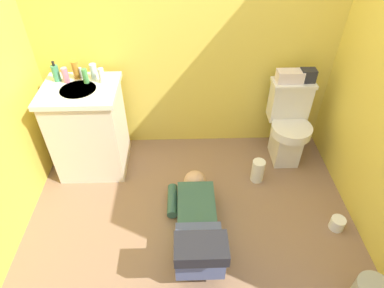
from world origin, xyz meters
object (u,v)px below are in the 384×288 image
object	(u,v)px
bottle_white	(102,76)
paper_towel_roll	(258,171)
toilet	(288,124)
soap_dispenser	(56,73)
bottle_green	(85,76)
toilet_paper_roll	(337,223)
vanity_cabinet	(89,129)
bottle_pink	(65,75)
faucet	(81,73)
tissue_box	(290,76)
person_plumber	(197,226)
bottle_clear	(94,71)
bottle_amber	(76,70)
toiletry_bag	(308,75)

from	to	relation	value
bottle_white	paper_towel_roll	distance (m)	1.52
bottle_white	paper_towel_roll	bearing A→B (deg)	-14.10
toilet	bottle_white	world-z (taller)	bottle_white
toilet	soap_dispenser	size ratio (longest dim) A/B	4.52
bottle_green	toilet_paper_roll	size ratio (longest dim) A/B	1.08
vanity_cabinet	paper_towel_roll	distance (m)	1.50
bottle_white	bottle_pink	bearing A→B (deg)	177.08
vanity_cabinet	faucet	size ratio (longest dim) A/B	8.20
faucet	bottle_white	size ratio (longest dim) A/B	0.83
tissue_box	person_plumber	bearing A→B (deg)	-128.49
toilet	faucet	xyz separation A→B (m)	(-1.75, 0.06, 0.50)
tissue_box	bottle_clear	xyz separation A→B (m)	(-1.61, -0.02, 0.08)
bottle_green	paper_towel_roll	distance (m)	1.63
faucet	bottle_green	xyz separation A→B (m)	(0.05, -0.06, 0.01)
toilet	bottle_amber	world-z (taller)	bottle_amber
person_plumber	faucet	bearing A→B (deg)	131.95
bottle_pink	toiletry_bag	bearing A→B (deg)	2.19
bottle_white	bottle_clear	bearing A→B (deg)	135.94
bottle_amber	paper_towel_roll	xyz separation A→B (m)	(1.49, -0.40, -0.79)
toilet_paper_roll	person_plumber	bearing A→B (deg)	-175.54
bottle_pink	toilet_paper_roll	bearing A→B (deg)	-22.51
paper_towel_roll	toilet_paper_roll	size ratio (longest dim) A/B	1.95
paper_towel_roll	bottle_clear	bearing A→B (deg)	163.73
toilet	vanity_cabinet	xyz separation A→B (m)	(-1.75, -0.08, 0.05)
bottle_amber	bottle_white	xyz separation A→B (m)	(0.22, -0.08, -0.01)
toilet	vanity_cabinet	world-z (taller)	vanity_cabinet
bottle_green	paper_towel_roll	size ratio (longest dim) A/B	0.56
toiletry_bag	bottle_pink	distance (m)	1.97
toilet	bottle_pink	xyz separation A→B (m)	(-1.86, 0.02, 0.51)
bottle_pink	faucet	bearing A→B (deg)	22.54
person_plumber	soap_dispenser	world-z (taller)	soap_dispenser
toiletry_bag	toilet_paper_roll	distance (m)	1.21
bottle_white	toilet_paper_roll	distance (m)	2.15
person_plumber	bottle_white	world-z (taller)	bottle_white
vanity_cabinet	bottle_pink	distance (m)	0.48
soap_dispenser	bottle_amber	xyz separation A→B (m)	(0.15, 0.04, 0.01)
toiletry_bag	faucet	bearing A→B (deg)	-179.09
bottle_green	toilet_paper_roll	bearing A→B (deg)	-23.80
vanity_cabinet	tissue_box	xyz separation A→B (m)	(1.71, 0.17, 0.38)
person_plumber	toilet_paper_roll	bearing A→B (deg)	4.46
vanity_cabinet	bottle_amber	world-z (taller)	bottle_amber
toiletry_bag	bottle_green	distance (m)	1.81
toilet	tissue_box	size ratio (longest dim) A/B	3.41
faucet	bottle_amber	distance (m)	0.05
toilet	bottle_pink	distance (m)	1.93
faucet	soap_dispenser	distance (m)	0.19
bottle_pink	bottle_green	world-z (taller)	bottle_pink
soap_dispenser	paper_towel_roll	world-z (taller)	soap_dispenser
toilet	vanity_cabinet	size ratio (longest dim) A/B	0.91
vanity_cabinet	bottle_amber	xyz separation A→B (m)	(-0.04, 0.16, 0.47)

